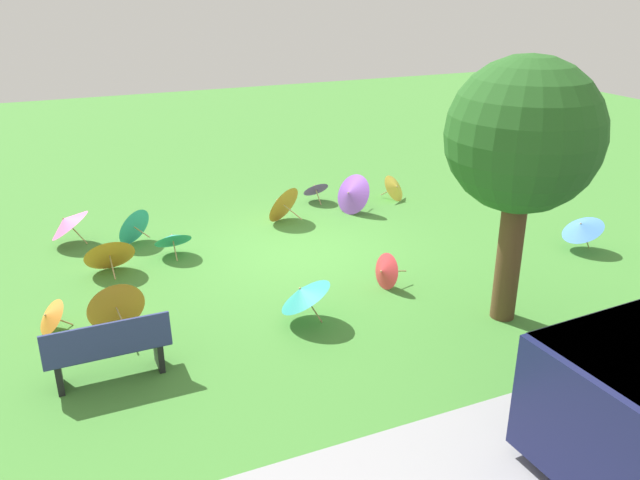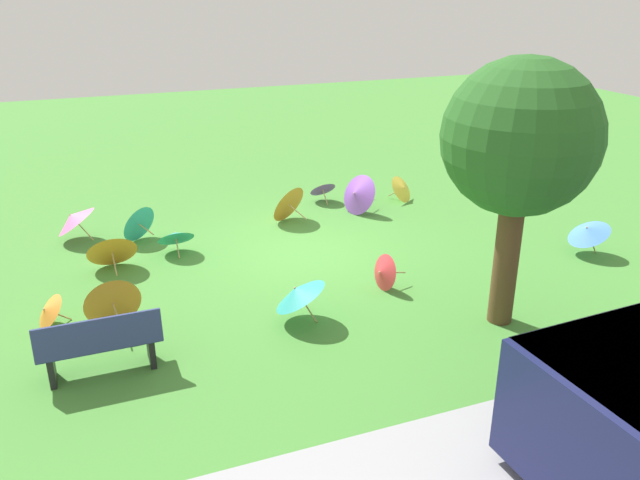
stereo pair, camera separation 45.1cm
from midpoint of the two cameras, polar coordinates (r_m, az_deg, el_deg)
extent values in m
plane|color=#478C38|center=(12.50, -2.71, -1.12)|extent=(40.00, 40.00, 0.00)
cylinder|color=black|center=(7.99, 18.52, -14.02)|extent=(0.77, 0.26, 0.76)
cube|color=navy|center=(9.06, -19.69, -8.99)|extent=(1.60, 0.46, 0.05)
cube|color=navy|center=(8.78, -19.75, -8.37)|extent=(1.60, 0.12, 0.45)
cube|color=black|center=(9.19, -23.52, -10.81)|extent=(0.08, 0.41, 0.45)
cube|color=black|center=(9.21, -15.52, -9.54)|extent=(0.08, 0.41, 0.45)
cylinder|color=brown|center=(10.07, 15.25, -1.00)|extent=(0.37, 0.37, 2.23)
sphere|color=#286023|center=(9.53, 16.33, 8.92)|extent=(2.24, 2.24, 2.24)
cylinder|color=tan|center=(11.14, 5.64, -2.77)|extent=(0.42, 0.07, 0.11)
cone|color=#D8383F|center=(10.97, 4.52, -2.79)|extent=(0.31, 0.65, 0.64)
sphere|color=tan|center=(10.94, 4.28, -2.80)|extent=(0.05, 0.04, 0.04)
cylinder|color=tan|center=(15.57, 5.17, 4.29)|extent=(0.22, 0.29, 0.24)
cone|color=yellow|center=(15.45, 5.87, 4.65)|extent=(0.82, 0.77, 0.62)
sphere|color=tan|center=(15.42, 6.02, 4.72)|extent=(0.06, 0.06, 0.05)
cylinder|color=tan|center=(10.66, -23.03, -6.64)|extent=(0.29, 0.10, 0.24)
cone|color=orange|center=(10.56, -24.09, -6.20)|extent=(0.57, 0.67, 0.52)
sphere|color=tan|center=(10.54, -24.34, -6.10)|extent=(0.06, 0.05, 0.05)
cylinder|color=tan|center=(12.00, -18.97, -2.33)|extent=(0.04, 0.41, 0.32)
cone|color=orange|center=(12.16, -19.25, -1.05)|extent=(0.92, 0.69, 0.80)
sphere|color=tan|center=(12.20, -19.31, -0.76)|extent=(0.04, 0.05, 0.05)
cylinder|color=tan|center=(14.72, 2.75, 3.84)|extent=(0.48, 0.18, 0.25)
cone|color=purple|center=(14.46, 1.85, 4.14)|extent=(0.82, 1.06, 0.92)
sphere|color=tan|center=(14.39, 1.62, 4.21)|extent=(0.06, 0.05, 0.05)
cylinder|color=tan|center=(15.16, -0.99, 3.81)|extent=(0.05, 0.28, 0.31)
cone|color=purple|center=(15.24, -1.29, 4.66)|extent=(0.66, 0.59, 0.49)
sphere|color=tan|center=(15.26, -1.35, 4.85)|extent=(0.04, 0.05, 0.05)
cylinder|color=tan|center=(13.73, -21.50, 0.43)|extent=(0.29, 0.10, 0.42)
cone|color=pink|center=(13.69, -22.45, 1.47)|extent=(1.03, 1.07, 0.66)
sphere|color=tan|center=(13.67, -22.71, 1.76)|extent=(0.06, 0.05, 0.05)
cylinder|color=tan|center=(13.50, 21.66, 0.05)|extent=(0.25, 0.04, 0.42)
cone|color=#4C8CE5|center=(13.31, 21.32, 1.08)|extent=(0.84, 0.86, 0.53)
sphere|color=tan|center=(13.26, 21.23, 1.36)|extent=(0.05, 0.04, 0.05)
cylinder|color=tan|center=(13.20, -16.48, 0.67)|extent=(0.26, 0.33, 0.16)
cone|color=teal|center=(13.35, -17.33, 1.27)|extent=(0.89, 0.81, 0.80)
sphere|color=tan|center=(13.40, -17.57, 1.43)|extent=(0.06, 0.06, 0.05)
cylinder|color=tan|center=(12.49, -13.74, -0.97)|extent=(0.03, 0.26, 0.32)
cone|color=teal|center=(12.57, -13.97, 0.16)|extent=(0.71, 0.64, 0.54)
sphere|color=tan|center=(12.59, -14.03, 0.44)|extent=(0.04, 0.05, 0.05)
cylinder|color=tan|center=(9.93, -1.85, -6.23)|extent=(0.25, 0.14, 0.44)
cone|color=teal|center=(9.81, -2.85, -4.72)|extent=(1.13, 1.14, 0.58)
sphere|color=tan|center=(9.78, -3.11, -4.32)|extent=(0.06, 0.05, 0.05)
cylinder|color=tan|center=(13.81, -3.36, 2.47)|extent=(0.28, 0.44, 0.25)
cone|color=orange|center=(13.96, -4.46, 3.34)|extent=(1.05, 0.94, 0.89)
sphere|color=tan|center=(14.00, -4.74, 3.57)|extent=(0.06, 0.06, 0.05)
cylinder|color=tan|center=(9.88, -18.44, -6.76)|extent=(0.09, 0.58, 0.16)
cone|color=orange|center=(10.17, -18.98, -5.42)|extent=(0.89, 0.46, 0.88)
sphere|color=tan|center=(10.24, -19.09, -5.12)|extent=(0.04, 0.05, 0.04)
camera|label=1|loc=(0.23, -91.12, -0.46)|focal=36.06mm
camera|label=2|loc=(0.23, 88.88, 0.46)|focal=36.06mm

